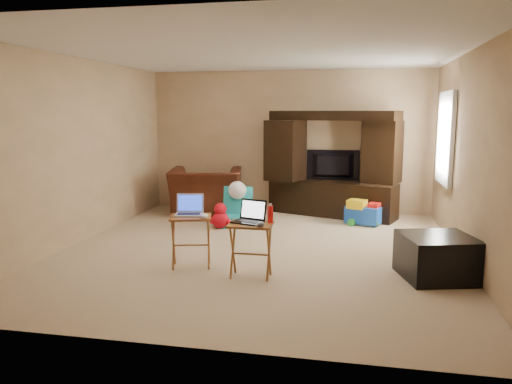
% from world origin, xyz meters
% --- Properties ---
extents(floor, '(5.50, 5.50, 0.00)m').
position_xyz_m(floor, '(0.00, 0.00, 0.00)').
color(floor, beige).
rests_on(floor, ground).
extents(ceiling, '(5.50, 5.50, 0.00)m').
position_xyz_m(ceiling, '(0.00, 0.00, 2.50)').
color(ceiling, silver).
rests_on(ceiling, ground).
extents(wall_back, '(5.00, 0.00, 5.00)m').
position_xyz_m(wall_back, '(0.00, 2.75, 1.25)').
color(wall_back, tan).
rests_on(wall_back, ground).
extents(wall_front, '(5.00, 0.00, 5.00)m').
position_xyz_m(wall_front, '(0.00, -2.75, 1.25)').
color(wall_front, tan).
rests_on(wall_front, ground).
extents(wall_left, '(0.00, 5.50, 5.50)m').
position_xyz_m(wall_left, '(-2.50, 0.00, 1.25)').
color(wall_left, tan).
rests_on(wall_left, ground).
extents(wall_right, '(0.00, 5.50, 5.50)m').
position_xyz_m(wall_right, '(2.50, 0.00, 1.25)').
color(wall_right, tan).
rests_on(wall_right, ground).
extents(window_pane, '(0.00, 1.20, 1.20)m').
position_xyz_m(window_pane, '(2.48, 1.55, 1.40)').
color(window_pane, white).
rests_on(window_pane, ground).
extents(window_frame, '(0.06, 1.14, 1.34)m').
position_xyz_m(window_frame, '(2.46, 1.55, 1.40)').
color(window_frame, white).
rests_on(window_frame, ground).
extents(entertainment_center, '(2.25, 1.25, 1.80)m').
position_xyz_m(entertainment_center, '(0.80, 2.45, 0.90)').
color(entertainment_center, black).
rests_on(entertainment_center, floor).
extents(television, '(0.91, 0.14, 0.52)m').
position_xyz_m(television, '(0.80, 2.55, 0.86)').
color(television, black).
rests_on(television, entertainment_center).
extents(recliner, '(1.41, 1.29, 0.79)m').
position_xyz_m(recliner, '(-1.38, 2.19, 0.40)').
color(recliner, '#441B0E').
rests_on(recliner, floor).
extents(child_rocker, '(0.51, 0.57, 0.62)m').
position_xyz_m(child_rocker, '(-0.64, 1.31, 0.31)').
color(child_rocker, teal).
rests_on(child_rocker, floor).
extents(plush_toy, '(0.36, 0.30, 0.40)m').
position_xyz_m(plush_toy, '(-0.82, 1.12, 0.20)').
color(plush_toy, red).
rests_on(plush_toy, floor).
extents(push_toy, '(0.64, 0.55, 0.41)m').
position_xyz_m(push_toy, '(1.33, 1.81, 0.20)').
color(push_toy, blue).
rests_on(push_toy, floor).
extents(ottoman, '(0.89, 0.89, 0.47)m').
position_xyz_m(ottoman, '(2.08, -0.68, 0.23)').
color(ottoman, black).
rests_on(ottoman, floor).
extents(tray_table_left, '(0.54, 0.48, 0.60)m').
position_xyz_m(tray_table_left, '(-0.63, -0.83, 0.30)').
color(tray_table_left, '#9B5125').
rests_on(tray_table_left, floor).
extents(tray_table_right, '(0.46, 0.37, 0.60)m').
position_xyz_m(tray_table_right, '(0.11, -1.05, 0.30)').
color(tray_table_right, brown).
rests_on(tray_table_right, floor).
extents(laptop_left, '(0.36, 0.32, 0.24)m').
position_xyz_m(laptop_left, '(-0.66, -0.80, 0.72)').
color(laptop_left, '#BDBCC2').
rests_on(laptop_left, tray_table_left).
extents(laptop_right, '(0.38, 0.34, 0.24)m').
position_xyz_m(laptop_right, '(0.07, -1.03, 0.72)').
color(laptop_right, black).
rests_on(laptop_right, tray_table_right).
extents(mouse_left, '(0.09, 0.13, 0.05)m').
position_xyz_m(mouse_left, '(-0.44, -0.90, 0.63)').
color(mouse_left, white).
rests_on(mouse_left, tray_table_left).
extents(mouse_right, '(0.10, 0.14, 0.05)m').
position_xyz_m(mouse_right, '(0.24, -1.17, 0.62)').
color(mouse_right, '#414247').
rests_on(mouse_right, tray_table_right).
extents(water_bottle, '(0.06, 0.06, 0.18)m').
position_xyz_m(water_bottle, '(0.31, -0.97, 0.69)').
color(water_bottle, red).
rests_on(water_bottle, tray_table_right).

